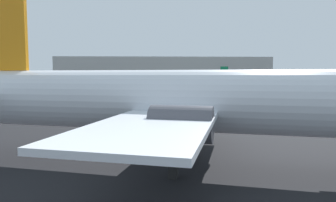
# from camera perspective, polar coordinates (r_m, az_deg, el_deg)

# --- Properties ---
(airplane_at_gate) EXTENTS (39.63, 24.08, 12.02)m
(airplane_at_gate) POSITION_cam_1_polar(r_m,az_deg,el_deg) (19.41, 6.01, -0.06)
(airplane_at_gate) COLOR silver
(airplane_at_gate) RESTS_ON ground_plane
(airplane_distant) EXTENTS (29.19, 18.54, 8.98)m
(airplane_distant) POSITION_cam_1_polar(r_m,az_deg,el_deg) (93.29, 4.23, 2.70)
(airplane_distant) COLOR silver
(airplane_distant) RESTS_ON ground_plane
(light_mast_left) EXTENTS (2.40, 0.50, 22.66)m
(light_mast_left) POSITION_cam_1_polar(r_m,az_deg,el_deg) (101.10, -28.35, 7.95)
(light_mast_left) COLOR slate
(light_mast_left) RESTS_ON ground_plane
(terminal_building) EXTENTS (89.37, 27.32, 13.82)m
(terminal_building) POSITION_cam_1_polar(r_m,az_deg,el_deg) (136.43, -0.84, 5.16)
(terminal_building) COLOR #B7B7B2
(terminal_building) RESTS_ON ground_plane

